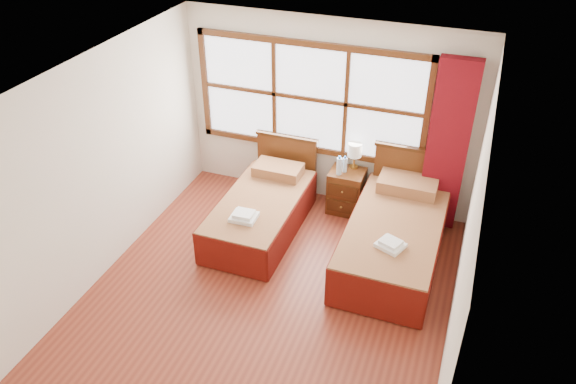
% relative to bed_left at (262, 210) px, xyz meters
% --- Properties ---
extents(floor, '(4.50, 4.50, 0.00)m').
position_rel_bed_left_xyz_m(floor, '(0.55, -1.20, -0.29)').
color(floor, brown).
rests_on(floor, ground).
extents(ceiling, '(4.50, 4.50, 0.00)m').
position_rel_bed_left_xyz_m(ceiling, '(0.55, -1.20, 2.31)').
color(ceiling, white).
rests_on(ceiling, wall_back).
extents(wall_back, '(4.00, 0.00, 4.00)m').
position_rel_bed_left_xyz_m(wall_back, '(0.55, 1.05, 1.01)').
color(wall_back, silver).
rests_on(wall_back, floor).
extents(wall_left, '(0.00, 4.50, 4.50)m').
position_rel_bed_left_xyz_m(wall_left, '(-1.45, -1.20, 1.01)').
color(wall_left, silver).
rests_on(wall_left, floor).
extents(wall_right, '(0.00, 4.50, 4.50)m').
position_rel_bed_left_xyz_m(wall_right, '(2.55, -1.20, 1.01)').
color(wall_right, silver).
rests_on(wall_right, floor).
extents(window, '(3.16, 0.06, 1.56)m').
position_rel_bed_left_xyz_m(window, '(0.30, 1.01, 1.21)').
color(window, white).
rests_on(window, wall_back).
extents(curtain, '(0.50, 0.16, 2.30)m').
position_rel_bed_left_xyz_m(curtain, '(2.15, 0.91, 0.88)').
color(curtain, maroon).
rests_on(curtain, wall_back).
extents(bed_left, '(0.96, 1.98, 0.93)m').
position_rel_bed_left_xyz_m(bed_left, '(0.00, 0.00, 0.00)').
color(bed_left, '#3D200C').
rests_on(bed_left, floor).
extents(bed_right, '(1.09, 2.12, 1.07)m').
position_rel_bed_left_xyz_m(bed_right, '(1.75, -0.00, 0.04)').
color(bed_right, '#3D200C').
rests_on(bed_right, floor).
extents(nightstand, '(0.46, 0.46, 0.62)m').
position_rel_bed_left_xyz_m(nightstand, '(0.93, 0.80, 0.02)').
color(nightstand, '#542B12').
rests_on(nightstand, floor).
extents(towels_left, '(0.32, 0.28, 0.09)m').
position_rel_bed_left_xyz_m(towels_left, '(-0.02, -0.52, 0.25)').
color(towels_left, white).
rests_on(towels_left, bed_left).
extents(towels_right, '(0.36, 0.34, 0.09)m').
position_rel_bed_left_xyz_m(towels_right, '(1.78, -0.54, 0.32)').
color(towels_right, white).
rests_on(towels_right, bed_right).
extents(lamp, '(0.19, 0.19, 0.37)m').
position_rel_bed_left_xyz_m(lamp, '(0.97, 0.94, 0.60)').
color(lamp, gold).
rests_on(lamp, nightstand).
extents(bottle_near, '(0.07, 0.07, 0.27)m').
position_rel_bed_left_xyz_m(bottle_near, '(0.83, 0.70, 0.46)').
color(bottle_near, silver).
rests_on(bottle_near, nightstand).
extents(bottle_far, '(0.06, 0.06, 0.24)m').
position_rel_bed_left_xyz_m(bottle_far, '(0.89, 0.79, 0.44)').
color(bottle_far, silver).
rests_on(bottle_far, nightstand).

